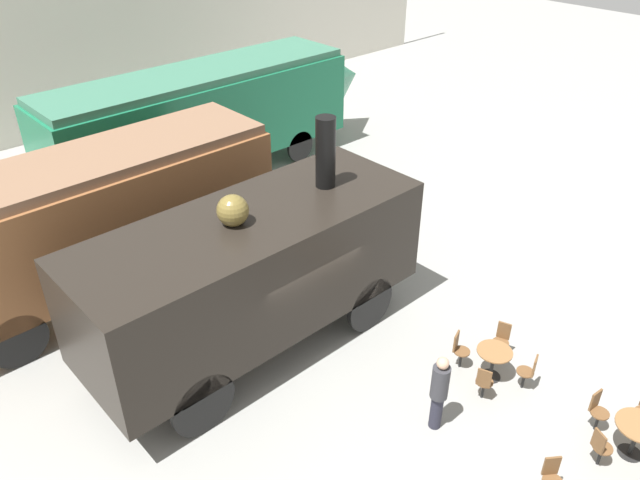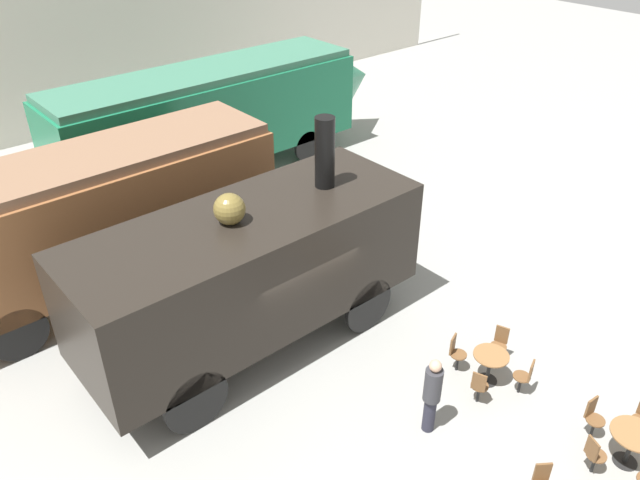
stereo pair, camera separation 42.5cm
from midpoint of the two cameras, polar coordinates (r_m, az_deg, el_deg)
ground_plane at (r=14.51m, az=-1.90°, el=-9.38°), size 80.00×80.00×0.00m
backdrop_wall at (r=25.86m, az=-25.93°, el=17.58°), size 44.00×0.15×9.00m
streamlined_locomotive at (r=21.90m, az=-7.68°, el=11.82°), size 12.61×2.73×3.68m
passenger_coach_wooden at (r=15.84m, az=-18.98°, el=2.49°), size 8.79×2.53×3.72m
steam_locomotive at (r=13.31m, az=-5.47°, el=-2.39°), size 7.61×2.79×4.91m
cafe_table_mid at (r=13.13m, az=27.58°, el=-15.88°), size 0.86×0.86×0.77m
cafe_table_far at (r=13.77m, az=16.16°, el=-10.63°), size 0.75×0.75×0.73m
cafe_chair_6 at (r=13.39m, az=24.55°, el=-14.36°), size 0.36×0.37×0.87m
cafe_chair_7 at (r=12.73m, az=24.68°, el=-17.32°), size 0.40×0.38×0.87m
cafe_chair_9 at (r=13.24m, az=15.26°, el=-12.69°), size 0.39×0.37×0.87m
cafe_chair_10 at (r=13.73m, az=19.17°, el=-11.60°), size 0.37×0.39×0.87m
cafe_chair_11 at (r=14.36m, az=16.95°, el=-8.92°), size 0.39×0.37×0.87m
cafe_chair_12 at (r=13.89m, az=13.17°, el=-9.84°), size 0.37×0.39×0.87m
visitor_person at (r=12.24m, az=11.21°, el=-13.57°), size 0.34×0.34×1.76m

